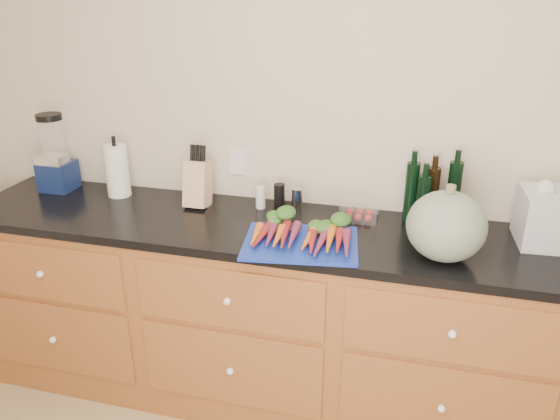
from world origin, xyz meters
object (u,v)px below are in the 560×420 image
(carrots, at_px, (303,232))
(squash, at_px, (446,226))
(cutting_board, at_px, (301,243))
(paper_towel, at_px, (117,171))
(blender_appliance, at_px, (55,157))
(knife_block, at_px, (198,184))
(tomato_box, at_px, (359,211))

(carrots, bearing_deg, squash, -1.35)
(cutting_board, relative_size, paper_towel, 1.80)
(carrots, height_order, blender_appliance, blender_appliance)
(blender_appliance, relative_size, knife_block, 1.81)
(blender_appliance, distance_m, paper_towel, 0.35)
(squash, xyz_separation_m, knife_block, (-1.14, 0.27, -0.03))
(carrots, distance_m, tomato_box, 0.35)
(knife_block, height_order, tomato_box, knife_block)
(cutting_board, xyz_separation_m, blender_appliance, (-1.37, 0.32, 0.17))
(knife_block, xyz_separation_m, tomato_box, (0.78, 0.03, -0.07))
(blender_appliance, distance_m, knife_block, 0.79)
(tomato_box, bearing_deg, blender_appliance, -179.56)
(carrots, bearing_deg, knife_block, 155.72)
(squash, height_order, blender_appliance, blender_appliance)
(paper_towel, bearing_deg, knife_block, -2.60)
(blender_appliance, xyz_separation_m, knife_block, (0.79, -0.02, -0.06))
(squash, xyz_separation_m, paper_towel, (-1.58, 0.29, -0.01))
(paper_towel, bearing_deg, carrots, -15.38)
(cutting_board, xyz_separation_m, paper_towel, (-1.02, 0.32, 0.12))
(squash, relative_size, paper_towel, 1.18)
(paper_towel, bearing_deg, squash, -10.48)
(blender_appliance, bearing_deg, squash, -8.56)
(cutting_board, distance_m, carrots, 0.05)
(paper_towel, distance_m, knife_block, 0.44)
(blender_appliance, xyz_separation_m, tomato_box, (1.57, 0.01, -0.14))
(paper_towel, xyz_separation_m, tomato_box, (1.22, 0.01, -0.09))
(tomato_box, bearing_deg, cutting_board, -121.25)
(squash, height_order, paper_towel, squash)
(blender_appliance, relative_size, paper_towel, 1.53)
(cutting_board, bearing_deg, tomato_box, 58.75)
(squash, height_order, knife_block, squash)
(squash, bearing_deg, tomato_box, 140.41)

